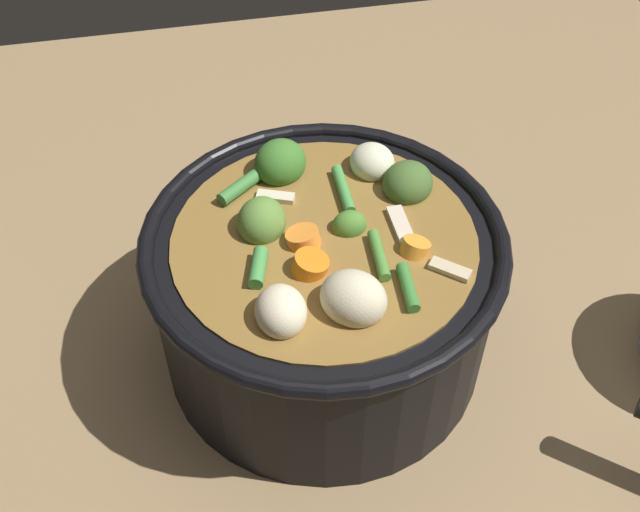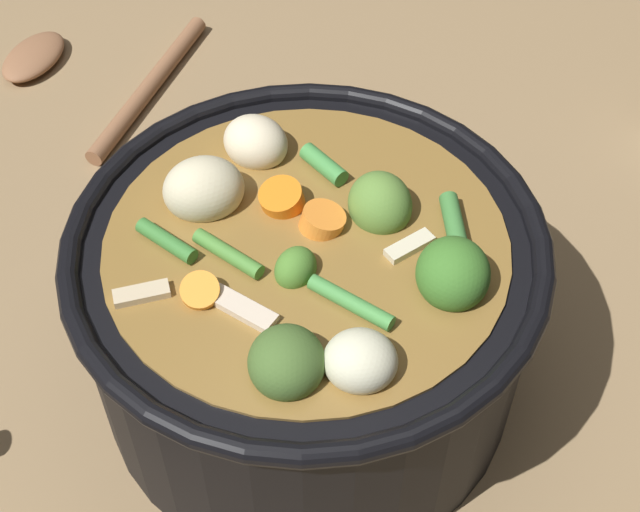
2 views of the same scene
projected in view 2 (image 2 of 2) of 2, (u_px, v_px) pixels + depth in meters
ground_plane at (309, 373)px, 0.61m from camera, size 1.10×1.10×0.00m
cooking_pot at (308, 307)px, 0.56m from camera, size 0.28×0.28×0.16m
wooden_spoon at (84, 70)px, 0.81m from camera, size 0.17×0.19×0.02m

